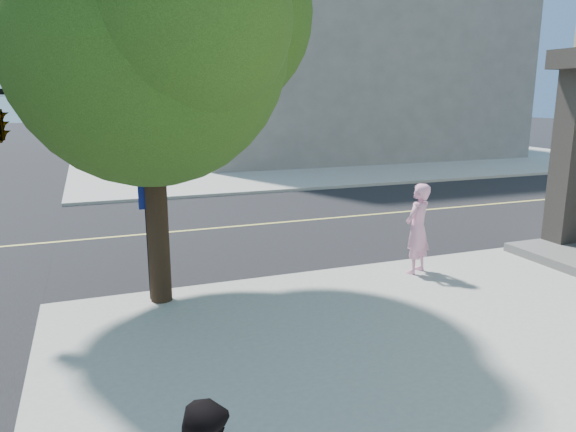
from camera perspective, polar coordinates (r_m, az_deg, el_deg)
name	(u,v)px	position (r m, az deg, el deg)	size (l,w,h in m)	color
ground	(105,303)	(9.77, -19.03, -8.82)	(140.00, 140.00, 0.00)	black
road_ew	(98,239)	(14.06, -19.67, -2.29)	(140.00, 9.00, 0.01)	black
sidewalk_ne	(319,152)	(33.67, 3.31, 6.91)	(29.00, 25.00, 0.12)	#9F9E96
filler_ne	(324,35)	(34.35, 3.92, 18.81)	(18.00, 16.00, 14.00)	slate
man_on_phone	(417,229)	(10.47, 13.71, -1.32)	(0.64, 0.42, 1.75)	#F39CBF
street_tree	(154,11)	(8.80, -14.19, 20.57)	(5.38, 4.89, 7.14)	black
signal_pole	(21,126)	(8.81, -26.75, 8.59)	(3.18, 0.36, 3.58)	black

